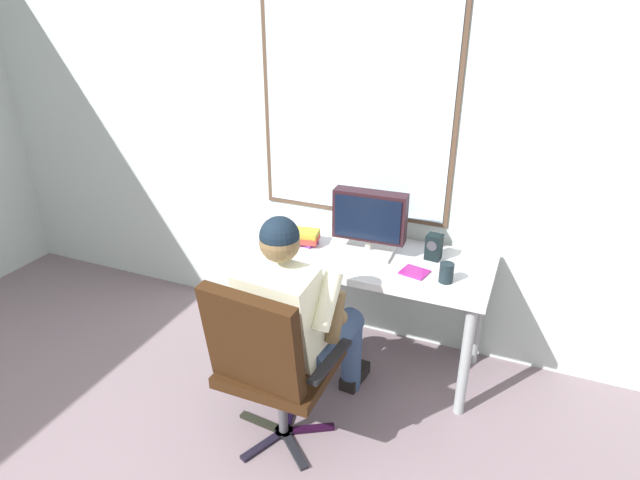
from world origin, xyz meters
TOP-DOWN VIEW (x-y plane):
  - wall_rear at (0.00, 2.32)m, footprint 5.92×0.08m
  - desk at (0.19, 1.95)m, footprint 1.50×0.63m
  - office_chair at (0.02, 1.06)m, footprint 0.64×0.59m
  - person_seated at (0.04, 1.34)m, footprint 0.55×0.85m
  - crt_monitor at (0.21, 1.99)m, footprint 0.43×0.25m
  - wine_glass at (-0.39, 1.80)m, footprint 0.08×0.08m
  - desk_speaker at (0.58, 2.05)m, footprint 0.09×0.09m
  - book_stack at (-0.18, 1.95)m, footprint 0.17×0.16m
  - cd_case at (0.53, 1.84)m, footprint 0.17×0.15m
  - coffee_mug at (0.70, 1.81)m, footprint 0.08×0.08m

SIDE VIEW (x-z plane):
  - office_chair at x=0.02m, z-range 0.07..1.07m
  - person_seated at x=0.04m, z-range 0.03..1.29m
  - desk at x=0.19m, z-range 0.28..1.04m
  - cd_case at x=0.53m, z-range 0.75..0.76m
  - book_stack at x=-0.18m, z-range 0.76..0.84m
  - coffee_mug at x=0.70m, z-range 0.75..0.86m
  - desk_speaker at x=0.58m, z-range 0.75..0.91m
  - wine_glass at x=-0.39m, z-range 0.78..0.92m
  - crt_monitor at x=0.21m, z-range 0.78..1.16m
  - wall_rear at x=0.00m, z-range 0.01..2.69m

